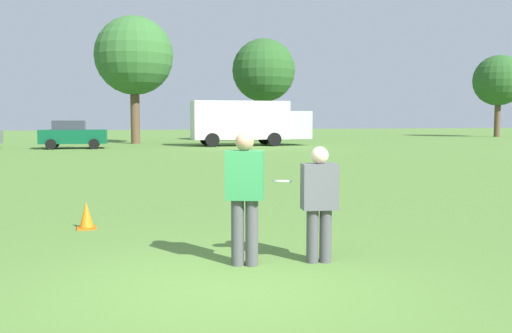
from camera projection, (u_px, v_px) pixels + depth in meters
ground_plane at (226, 288)px, 6.45m from camera, size 186.94×186.94×0.00m
player_thrower at (245, 191)px, 7.34m from camera, size 0.56×0.44×1.76m
player_defender at (319, 198)px, 7.51m from camera, size 0.51×0.35×1.57m
frisbee at (282, 181)px, 7.62m from camera, size 0.27×0.27×0.09m
traffic_cone at (86, 216)px, 9.89m from camera, size 0.32×0.32×0.48m
parked_car_near_right at (73, 134)px, 36.38m from camera, size 4.28×2.37×1.82m
box_truck at (248, 121)px, 40.36m from camera, size 8.61×3.28×3.18m
tree_east_birch at (134, 56)px, 43.22m from camera, size 6.03×6.03×9.80m
tree_east_oak at (264, 71)px, 48.04m from camera, size 5.39×5.39×8.76m
tree_far_east_pine at (499, 81)px, 59.50m from camera, size 5.33×5.33×8.66m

